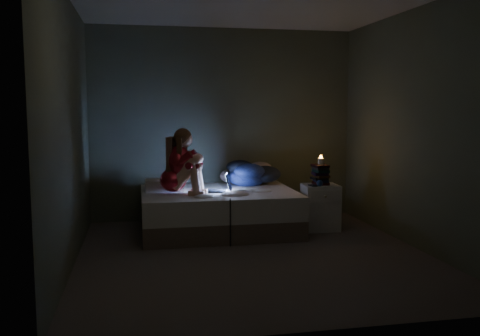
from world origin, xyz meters
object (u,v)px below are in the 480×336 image
object	(u,v)px
nightstand	(320,207)
phone	(314,186)
bed	(219,211)
candle	(321,162)
woman	(173,161)
laptop	(217,182)

from	to	relation	value
nightstand	phone	world-z (taller)	phone
bed	candle	size ratio (longest dim) A/B	23.34
bed	woman	size ratio (longest dim) A/B	2.38
bed	nightstand	distance (m)	1.28
woman	phone	world-z (taller)	woman
nightstand	candle	world-z (taller)	candle
nightstand	candle	xyz separation A→B (m)	(-0.00, 0.01, 0.58)
nightstand	laptop	bearing A→B (deg)	-178.93
laptop	candle	size ratio (longest dim) A/B	4.18
woman	candle	bearing A→B (deg)	20.19
bed	candle	bearing A→B (deg)	-5.95
bed	laptop	world-z (taller)	laptop
woman	phone	xyz separation A→B (m)	(1.71, -0.09, -0.33)
woman	phone	size ratio (longest dim) A/B	5.60
laptop	bed	bearing A→B (deg)	85.14
nightstand	bed	bearing A→B (deg)	176.96
bed	nightstand	bearing A→B (deg)	-6.42
bed	candle	world-z (taller)	candle
candle	phone	distance (m)	0.33
woman	laptop	size ratio (longest dim) A/B	2.34
nightstand	candle	size ratio (longest dim) A/B	7.14
laptop	candle	distance (m)	1.32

